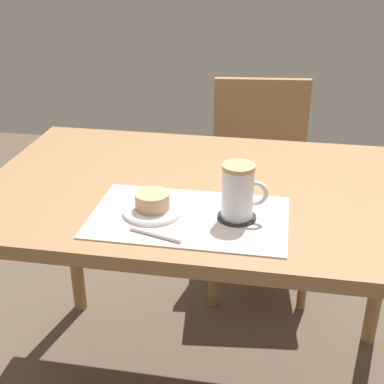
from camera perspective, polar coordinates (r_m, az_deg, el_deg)
name	(u,v)px	position (r m, az deg, el deg)	size (l,w,h in m)	color
dining_table	(208,212)	(1.49, 1.68, -2.16)	(1.22, 0.77, 0.74)	#997047
wooden_chair	(259,176)	(2.20, 7.21, 1.68)	(0.46, 0.46, 0.83)	#997047
placemat	(189,217)	(1.28, -0.31, -2.70)	(0.47, 0.29, 0.00)	silver
pastry_plate	(153,210)	(1.30, -4.22, -1.96)	(0.14, 0.14, 0.01)	white
pastry	(152,201)	(1.29, -4.26, -0.93)	(0.08, 0.08, 0.04)	tan
coffee_coaster	(237,217)	(1.28, 4.78, -2.67)	(0.09, 0.09, 0.01)	#232328
coffee_mug	(239,191)	(1.25, 4.99, 0.10)	(0.11, 0.08, 0.13)	white
teaspoon	(155,235)	(1.20, -3.92, -4.58)	(0.01, 0.01, 0.13)	silver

